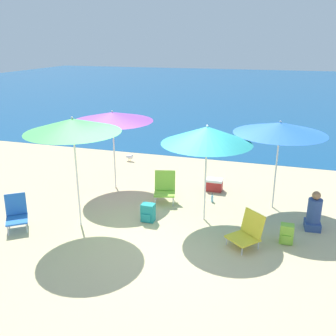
% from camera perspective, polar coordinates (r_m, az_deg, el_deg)
% --- Properties ---
extents(ground_plane, '(60.00, 60.00, 0.00)m').
position_cam_1_polar(ground_plane, '(7.96, -0.83, -9.11)').
color(ground_plane, '#D1BA89').
extents(sea_water, '(60.00, 40.00, 0.01)m').
position_cam_1_polar(sea_water, '(31.94, 13.23, 11.77)').
color(sea_water, navy).
rests_on(sea_water, ground).
extents(beach_umbrella_teal, '(1.89, 1.89, 2.12)m').
position_cam_1_polar(beach_umbrella_teal, '(7.70, 5.94, 4.99)').
color(beach_umbrella_teal, white).
rests_on(beach_umbrella_teal, ground).
extents(beach_umbrella_blue, '(2.05, 2.05, 2.07)m').
position_cam_1_polar(beach_umbrella_blue, '(8.63, 16.70, 5.84)').
color(beach_umbrella_blue, white).
rests_on(beach_umbrella_blue, ground).
extents(beach_umbrella_purple, '(2.06, 2.06, 2.07)m').
position_cam_1_polar(beach_umbrella_purple, '(9.61, -8.47, 7.74)').
color(beach_umbrella_purple, white).
rests_on(beach_umbrella_purple, ground).
extents(beach_umbrella_green, '(1.90, 1.90, 2.34)m').
position_cam_1_polar(beach_umbrella_green, '(7.56, -14.32, 6.29)').
color(beach_umbrella_green, white).
rests_on(beach_umbrella_green, ground).
extents(beach_chair_lime, '(0.61, 0.62, 0.75)m').
position_cam_1_polar(beach_chair_lime, '(9.05, -0.50, -2.88)').
color(beach_chair_lime, silver).
rests_on(beach_chair_lime, ground).
extents(beach_chair_yellow, '(0.75, 0.75, 0.67)m').
position_cam_1_polar(beach_chair_yellow, '(7.36, 12.03, -9.41)').
color(beach_chair_yellow, silver).
rests_on(beach_chair_yellow, ground).
extents(beach_chair_blue, '(0.68, 0.71, 0.70)m').
position_cam_1_polar(beach_chair_blue, '(8.47, -22.10, -6.29)').
color(beach_chair_blue, silver).
rests_on(beach_chair_blue, ground).
extents(person_seated_near, '(0.33, 0.39, 0.84)m').
position_cam_1_polar(person_seated_near, '(8.34, 21.34, -6.49)').
color(person_seated_near, '#334C8C').
rests_on(person_seated_near, ground).
extents(backpack_teal, '(0.28, 0.24, 0.40)m').
position_cam_1_polar(backpack_teal, '(8.17, -3.06, -6.82)').
color(backpack_teal, teal).
rests_on(backpack_teal, ground).
extents(backpack_lime, '(0.25, 0.22, 0.39)m').
position_cam_1_polar(backpack_lime, '(7.69, 17.63, -9.56)').
color(backpack_lime, '#8ECC3D').
rests_on(backpack_lime, ground).
extents(water_bottle, '(0.06, 0.06, 0.21)m').
position_cam_1_polar(water_bottle, '(9.20, 6.74, -4.65)').
color(water_bottle, '#8CCCEA').
rests_on(water_bottle, ground).
extents(cooler_box, '(0.42, 0.28, 0.32)m').
position_cam_1_polar(cooler_box, '(9.85, 7.06, -2.53)').
color(cooler_box, '#B72828').
rests_on(cooler_box, ground).
extents(seagull, '(0.27, 0.11, 0.23)m').
position_cam_1_polar(seagull, '(12.21, -5.86, 1.69)').
color(seagull, gold).
rests_on(seagull, ground).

